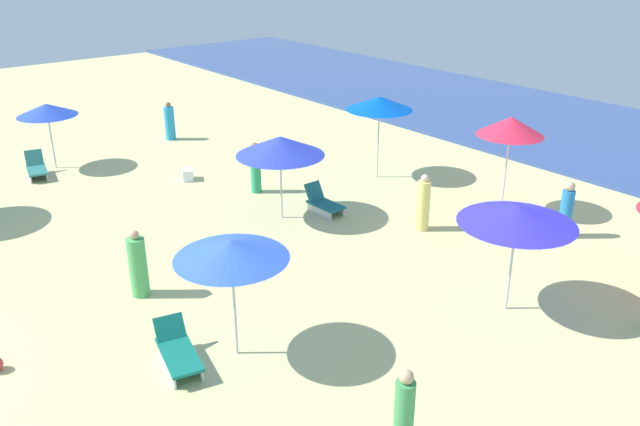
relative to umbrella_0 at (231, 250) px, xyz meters
name	(u,v)px	position (x,y,z in m)	size (l,w,h in m)	color
ocean	(606,137)	(-2.99, 18.80, -2.14)	(60.00, 10.15, 0.12)	#324B8C
umbrella_0	(231,250)	(0.00, 0.00, 0.00)	(2.09, 2.09, 2.38)	silver
lounge_chair_0_0	(178,352)	(-0.38, -1.03, -1.93)	(1.56, 0.89, 0.69)	silver
umbrella_1	(47,110)	(-13.03, 0.99, -0.19)	(1.94, 1.94, 2.22)	silver
lounge_chair_1_0	(37,169)	(-12.49, 0.21, -1.92)	(1.40, 0.82, 0.76)	silver
umbrella_2	(380,103)	(-5.45, 8.86, 0.26)	(2.12, 2.12, 2.67)	silver
umbrella_3	(280,146)	(-4.71, 4.47, -0.10)	(2.42, 2.42, 2.37)	silver
lounge_chair_3_0	(323,203)	(-4.29, 5.63, -1.92)	(1.24, 0.61, 0.77)	silver
umbrella_4	(518,215)	(2.23, 5.33, -0.02)	(2.40, 2.40, 2.37)	silver
umbrella_6	(511,126)	(-1.06, 9.58, 0.34)	(1.83, 1.83, 2.80)	silver
beachgoer_1	(566,211)	(0.97, 9.49, -1.47)	(0.45, 0.45, 1.54)	blue
beachgoer_2	(423,204)	(-1.69, 6.94, -1.48)	(0.44, 0.44, 1.57)	#F2DB75
beachgoer_3	(170,123)	(-13.58, 5.60, -1.53)	(0.51, 0.51, 1.47)	#2697CE
beachgoer_4	(404,419)	(3.93, 0.43, -1.41)	(0.36, 0.36, 1.66)	#449A57
beachgoer_5	(256,169)	(-6.82, 5.03, -1.44)	(0.40, 0.40, 1.58)	#2EA767
beachgoer_6	(138,266)	(-3.21, -0.46, -1.49)	(0.55, 0.55, 1.56)	#4FB05F
cooler_box_1	(188,174)	(-9.13, 3.92, -2.02)	(0.51, 0.33, 0.35)	white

